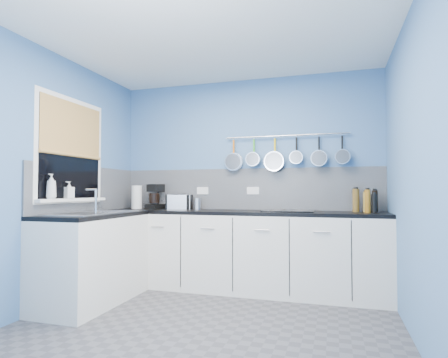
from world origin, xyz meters
The scene contains 39 objects.
floor centered at (0.00, 0.00, -0.01)m, with size 3.20×3.00×0.02m, color #47474C.
ceiling centered at (0.00, 0.00, 2.51)m, with size 3.20×3.00×0.02m, color white.
wall_back centered at (0.00, 1.51, 1.25)m, with size 3.20×0.02×2.50m, color teal.
wall_front centered at (0.00, -1.51, 1.25)m, with size 3.20×0.02×2.50m, color teal.
wall_left centered at (-1.61, 0.00, 1.25)m, with size 0.02×3.00×2.50m, color teal.
wall_right centered at (1.61, 0.00, 1.25)m, with size 0.02×3.00×2.50m, color teal.
backsplash_back centered at (0.00, 1.49, 1.15)m, with size 3.20×0.02×0.50m, color gray.
backsplash_left centered at (-1.59, 0.60, 1.15)m, with size 0.02×1.80×0.50m, color gray.
cabinet_run_back centered at (0.00, 1.20, 0.43)m, with size 3.20×0.60×0.86m, color silver.
worktop_back centered at (0.00, 1.20, 0.88)m, with size 3.20×0.60×0.04m, color black.
cabinet_run_left centered at (-1.30, 0.30, 0.43)m, with size 0.60×1.20×0.86m, color silver.
worktop_left centered at (-1.30, 0.30, 0.88)m, with size 0.60×1.20×0.04m, color black.
window_frame centered at (-1.58, 0.30, 1.55)m, with size 0.01×1.00×1.10m, color white.
window_glass centered at (-1.57, 0.30, 1.55)m, with size 0.01×0.90×1.00m, color black.
bamboo_blind centered at (-1.56, 0.30, 1.77)m, with size 0.01×0.90×0.55m, color tan.
window_sill centered at (-1.55, 0.30, 1.04)m, with size 0.10×0.98×0.03m, color white.
sink_unit centered at (-1.30, 0.30, 0.90)m, with size 0.50×0.95×0.01m, color silver.
mixer_tap centered at (-1.14, 0.12, 1.03)m, with size 0.12×0.08×0.26m, color silver, non-canonical shape.
socket_left centered at (-0.55, 1.48, 1.13)m, with size 0.15×0.01×0.09m, color white.
socket_right centered at (0.10, 1.48, 1.13)m, with size 0.15×0.01×0.09m, color white.
pot_rail centered at (0.50, 1.45, 1.78)m, with size 0.02×0.02×1.45m, color silver.
soap_bottle_a centered at (-1.53, -0.03, 1.17)m, with size 0.09×0.09×0.24m, color white.
soap_bottle_b centered at (-1.53, 0.22, 1.14)m, with size 0.08×0.08×0.17m, color white.
paper_towel centered at (-1.37, 1.27, 1.05)m, with size 0.13×0.13×0.29m, color white.
coffee_maker centered at (-1.13, 1.31, 1.06)m, with size 0.18×0.19×0.31m, color black, non-canonical shape.
toaster centered at (-0.80, 1.32, 0.99)m, with size 0.28×0.16×0.18m, color silver.
canister centered at (-0.56, 1.31, 0.97)m, with size 0.09×0.09×0.14m, color silver.
hob centered at (0.56, 1.25, 0.91)m, with size 0.56×0.49×0.01m, color black.
pan_0 centered at (-0.13, 1.44, 1.58)m, with size 0.21×0.06×0.40m, color silver, non-canonical shape.
pan_1 centered at (0.12, 1.44, 1.60)m, with size 0.17×0.11×0.36m, color silver, non-canonical shape.
pan_2 centered at (0.37, 1.44, 1.57)m, with size 0.24×0.11×0.43m, color silver, non-canonical shape.
pan_3 centered at (0.63, 1.44, 1.61)m, with size 0.16×0.10×0.35m, color silver, non-canonical shape.
pan_4 centered at (0.88, 1.44, 1.59)m, with size 0.19×0.10×0.38m, color silver, non-canonical shape.
pan_5 centered at (1.14, 1.44, 1.60)m, with size 0.17×0.12×0.36m, color silver, non-canonical shape.
condiment_0 centered at (1.46, 1.34, 1.02)m, with size 0.06×0.06×0.23m, color black.
condiment_1 centered at (1.37, 1.32, 1.01)m, with size 0.05×0.05×0.21m, color olive.
condiment_2 centered at (1.27, 1.34, 1.02)m, with size 0.07×0.07×0.25m, color brown.
condiment_3 centered at (1.44, 1.22, 1.00)m, with size 0.05×0.05×0.19m, color black.
condiment_4 centered at (1.38, 1.21, 1.02)m, with size 0.06×0.06×0.24m, color #8C5914.
Camera 1 is at (1.04, -2.88, 1.13)m, focal length 29.39 mm.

